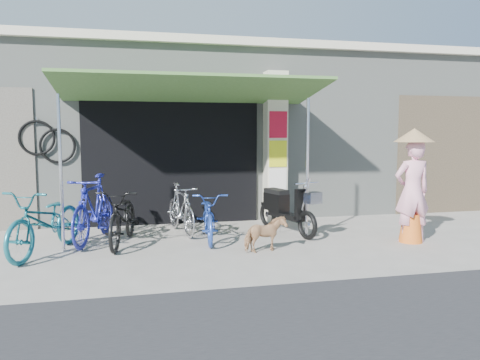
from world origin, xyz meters
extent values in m
plane|color=#9C968D|center=(0.00, 0.00, 0.00)|extent=(80.00, 80.00, 0.00)
cube|color=gray|center=(0.00, 5.10, 1.75)|extent=(12.00, 5.00, 3.50)
cube|color=silver|center=(0.00, 5.10, 3.58)|extent=(12.30, 5.30, 0.16)
cube|color=black|center=(-1.20, 2.58, 1.25)|extent=(3.40, 0.06, 2.50)
cube|color=black|center=(-1.20, 2.59, 0.55)|extent=(3.06, 0.04, 1.10)
torus|color=black|center=(-3.30, 2.54, 1.55)|extent=(0.65, 0.05, 0.65)
cylinder|color=silver|center=(-3.30, 2.56, 1.87)|extent=(0.02, 0.02, 0.12)
torus|color=black|center=(-3.65, 2.54, 1.70)|extent=(0.65, 0.05, 0.65)
cylinder|color=silver|center=(-3.65, 2.56, 2.02)|extent=(0.02, 0.02, 0.12)
cube|color=beige|center=(0.85, 2.45, 1.50)|extent=(0.42, 0.42, 3.00)
cube|color=#B90D26|center=(0.85, 2.23, 1.95)|extent=(0.36, 0.02, 0.52)
cube|color=yellow|center=(0.85, 2.23, 1.38)|extent=(0.36, 0.02, 0.52)
cube|color=white|center=(0.85, 2.23, 0.82)|extent=(0.36, 0.02, 0.50)
cube|color=#416C30|center=(-0.90, 1.65, 2.55)|extent=(4.60, 1.88, 0.35)
cylinder|color=silver|center=(-3.00, 0.75, 1.18)|extent=(0.05, 0.05, 2.36)
cylinder|color=silver|center=(0.90, 0.75, 1.18)|extent=(0.05, 0.05, 2.36)
cube|color=brown|center=(5.00, 2.59, 1.30)|extent=(2.60, 0.06, 2.60)
imported|color=#1A6976|center=(-3.21, 0.64, 0.49)|extent=(1.31, 1.98, 0.98)
imported|color=#2328A0|center=(-2.59, 1.28, 0.55)|extent=(1.00, 1.92, 1.11)
imported|color=black|center=(-2.12, 1.00, 0.46)|extent=(0.91, 1.82, 0.91)
imported|color=#A3A4A8|center=(-1.14, 1.64, 0.45)|extent=(0.71, 1.54, 0.89)
imported|color=#2342A0|center=(-0.74, 0.99, 0.42)|extent=(0.70, 1.63, 0.83)
imported|color=tan|center=(-0.03, 0.03, 0.27)|extent=(0.69, 0.44, 0.54)
torus|color=black|center=(0.88, 0.66, 0.25)|extent=(0.22, 0.50, 0.49)
torus|color=black|center=(0.53, 1.82, 0.25)|extent=(0.22, 0.50, 0.49)
cube|color=black|center=(0.71, 1.24, 0.32)|extent=(0.45, 0.91, 0.09)
cube|color=black|center=(0.61, 1.56, 0.52)|extent=(0.38, 0.56, 0.32)
cube|color=black|center=(0.61, 1.56, 0.72)|extent=(0.36, 0.56, 0.08)
cube|color=black|center=(0.83, 0.84, 0.58)|extent=(0.22, 0.15, 0.52)
cylinder|color=silver|center=(0.87, 0.69, 0.95)|extent=(0.47, 0.17, 0.03)
cube|color=silver|center=(0.92, 0.53, 0.73)|extent=(0.29, 0.25, 0.19)
imported|color=#FAA8C1|center=(2.48, 0.13, 0.84)|extent=(0.62, 0.42, 1.68)
cone|color=orange|center=(2.48, 0.13, 0.23)|extent=(0.38, 0.38, 0.46)
cone|color=tan|center=(2.48, 0.13, 1.75)|extent=(0.64, 0.64, 0.22)
camera|label=1|loc=(-1.93, -6.61, 1.78)|focal=35.00mm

